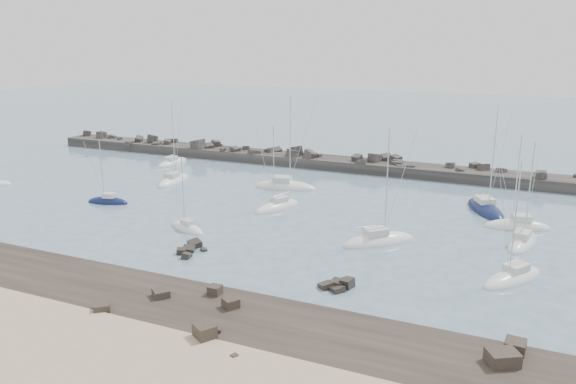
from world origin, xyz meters
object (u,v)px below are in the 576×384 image
Objects in this scene: sailboat_1 at (173,163)px; sailboat_9 at (517,227)px; sailboat_6 at (277,207)px; sailboat_7 at (379,242)px; sailboat_4 at (285,187)px; sailboat_11 at (513,279)px; sailboat_3 at (173,181)px; sailboat_8 at (485,210)px; sailboat_2 at (108,202)px; sailboat_10 at (522,243)px; sailboat_5 at (187,228)px.

sailboat_1 is 0.99× the size of sailboat_9.
sailboat_6 is 18.51m from sailboat_7.
sailboat_4 is 1.21× the size of sailboat_11.
sailboat_6 is (22.29, -6.66, -0.00)m from sailboat_3.
sailboat_8 is at bearing -8.07° from sailboat_1.
sailboat_9 is 0.99× the size of sailboat_11.
sailboat_2 is 24.98m from sailboat_6.
sailboat_4 is 37.72m from sailboat_10.
sailboat_5 is (15.74, -19.59, -0.01)m from sailboat_3.
sailboat_1 is 58.43m from sailboat_8.
sailboat_2 is 55.76m from sailboat_11.
sailboat_11 is at bearing -78.71° from sailboat_8.
sailboat_9 is at bearing 39.86° from sailboat_7.
sailboat_5 is at bearing -97.48° from sailboat_4.
sailboat_2 is 0.78× the size of sailboat_9.
sailboat_6 is 32.29m from sailboat_10.
sailboat_4 reaches higher than sailboat_10.
sailboat_4 is at bearing 170.22° from sailboat_9.
sailboat_2 is at bearing -160.65° from sailboat_8.
sailboat_7 is at bearing -119.86° from sailboat_8.
sailboat_7 reaches higher than sailboat_1.
sailboat_10 is at bearing 6.17° from sailboat_2.
sailboat_3 is at bearing 160.21° from sailboat_11.
sailboat_4 is at bearing 82.52° from sailboat_5.
sailboat_1 reaches higher than sailboat_6.
sailboat_1 reaches higher than sailboat_5.
sailboat_8 is at bearing 113.35° from sailboat_10.
sailboat_1 is 54.26m from sailboat_7.
sailboat_1 is 66.06m from sailboat_10.
sailboat_4 is at bearing 108.37° from sailboat_6.
sailboat_3 is at bearing 84.06° from sailboat_2.
sailboat_2 is (6.92, -26.09, 0.02)m from sailboat_1.
sailboat_6 is at bearing -71.63° from sailboat_4.
sailboat_10 is at bearing -8.61° from sailboat_3.
sailboat_8 is (50.93, 17.89, 0.01)m from sailboat_2.
sailboat_11 is at bearing 0.22° from sailboat_5.
sailboat_3 is 0.89× the size of sailboat_4.
sailboat_6 is 34.22m from sailboat_11.
sailboat_8 is (33.70, 23.17, 0.02)m from sailboat_5.
sailboat_7 reaches higher than sailboat_10.
sailboat_10 is (35.73, -12.07, -0.00)m from sailboat_4.
sailboat_1 is at bearing 149.01° from sailboat_6.
sailboat_4 is 30.63m from sailboat_8.
sailboat_8 is 1.22× the size of sailboat_11.
sailboat_1 is at bearing 163.69° from sailboat_4.
sailboat_3 reaches higher than sailboat_6.
sailboat_1 is 0.99× the size of sailboat_10.
sailboat_9 reaches higher than sailboat_6.
sailboat_3 is at bearing -54.48° from sailboat_1.
sailboat_11 reaches higher than sailboat_1.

